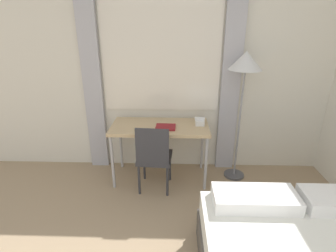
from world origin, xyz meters
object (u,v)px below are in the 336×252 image
Objects in this scene: desk at (160,130)px; book at (166,127)px; desk_chair at (154,155)px; telephone at (200,121)px; standing_lamp at (245,70)px.

book is at bearing -48.27° from desk.
desk_chair is 0.73m from telephone.
standing_lamp reaches higher than telephone.
book is (-0.43, -0.15, -0.03)m from telephone.
desk_chair is 0.52× the size of standing_lamp.
standing_lamp is 0.82m from telephone.
desk is 0.74× the size of standing_lamp.
standing_lamp is at bearing 8.80° from book.
desk_chair is 1.47m from standing_lamp.
book is at bearing -171.20° from standing_lamp.
desk_chair is at bearing -161.31° from standing_lamp.
telephone reaches higher than book.
standing_lamp is 6.74× the size of book.
book is (-0.93, -0.14, -0.68)m from standing_lamp.
standing_lamp is (1.00, 0.06, 0.75)m from desk.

